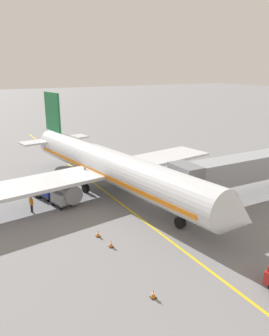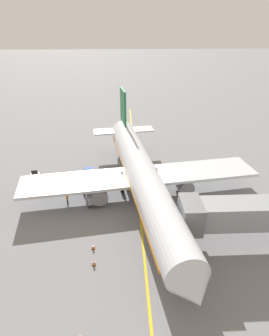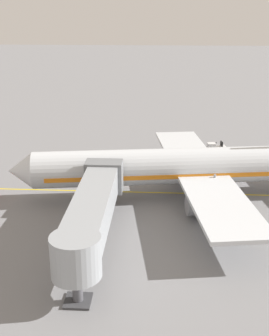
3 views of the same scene
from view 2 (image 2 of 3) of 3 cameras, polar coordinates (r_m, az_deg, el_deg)
The scene contains 12 objects.
ground_plane at distance 37.65m, azimuth 0.75°, elevation -5.38°, with size 400.00×400.00×0.00m, color slate.
gate_lead_in_line at distance 37.65m, azimuth 0.75°, elevation -5.37°, with size 0.24×80.00×0.01m, color gold.
parked_airliner at distance 35.65m, azimuth 1.52°, elevation -1.45°, with size 30.44×37.29×10.63m.
jet_bridge at distance 31.44m, azimuth 24.75°, elevation -8.15°, with size 17.21×3.50×4.98m.
baggage_tug_lead at distance 39.97m, azimuth -9.80°, elevation -2.51°, with size 1.89×2.74×1.62m.
baggage_tug_trailing at distance 42.23m, azimuth -19.28°, elevation -2.02°, with size 1.63×2.66×1.62m.
baggage_cart_front at distance 35.89m, azimuth -8.50°, elevation -5.74°, with size 1.84×2.98×1.58m.
baggage_cart_second_in_train at distance 38.34m, azimuth -9.01°, elevation -3.42°, with size 1.84×2.98×1.58m.
baggage_cart_third_in_train at distance 41.02m, azimuth -8.92°, elevation -1.21°, with size 1.84×2.98×1.58m.
ground_crew_wing_walker at distance 36.36m, azimuth -13.28°, elevation -5.75°, with size 0.36×0.71×1.69m.
safety_cone_nose_left at distance 29.95m, azimuth -8.26°, elevation -15.20°, with size 0.36×0.36×0.59m.
safety_cone_wing_tip at distance 28.40m, azimuth -8.15°, elevation -18.15°, with size 0.36×0.36×0.59m.
Camera 2 is at (1.80, 31.51, 20.53)m, focal length 30.61 mm.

